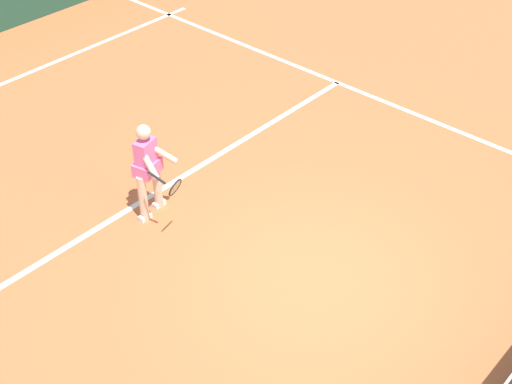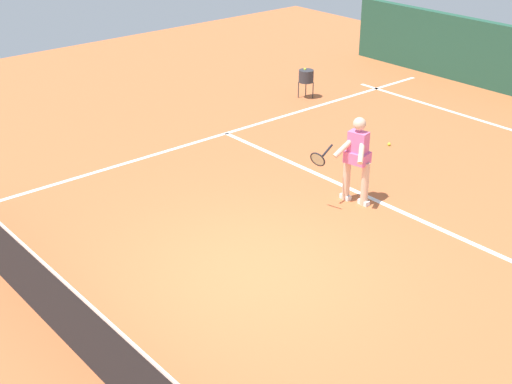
% 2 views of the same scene
% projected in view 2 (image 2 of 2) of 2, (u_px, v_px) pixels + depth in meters
% --- Properties ---
extents(ground_plane, '(27.13, 27.13, 0.00)m').
position_uv_depth(ground_plane, '(254.00, 269.00, 10.42)').
color(ground_plane, '#C66638').
extents(service_line_marking, '(9.14, 0.10, 0.01)m').
position_uv_depth(service_line_marking, '(391.00, 207.00, 12.21)').
color(service_line_marking, white).
rests_on(service_line_marking, ground).
extents(sideline_right_marking, '(0.10, 18.87, 0.01)m').
position_uv_depth(sideline_right_marking, '(99.00, 171.00, 13.56)').
color(sideline_right_marking, white).
rests_on(sideline_right_marking, ground).
extents(court_net, '(9.82, 0.08, 1.09)m').
position_uv_depth(court_net, '(69.00, 316.00, 8.51)').
color(court_net, '#4C4C51').
rests_on(court_net, ground).
extents(tennis_player, '(0.68, 1.05, 1.55)m').
position_uv_depth(tennis_player, '(356.00, 157.00, 12.01)').
color(tennis_player, beige).
rests_on(tennis_player, ground).
extents(tennis_ball_near, '(0.07, 0.07, 0.07)m').
position_uv_depth(tennis_ball_near, '(389.00, 144.00, 14.70)').
color(tennis_ball_near, '#D1E533').
rests_on(tennis_ball_near, ground).
extents(ball_hopper, '(0.36, 0.36, 0.74)m').
position_uv_depth(ball_hopper, '(306.00, 76.00, 17.29)').
color(ball_hopper, '#333338').
rests_on(ball_hopper, ground).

